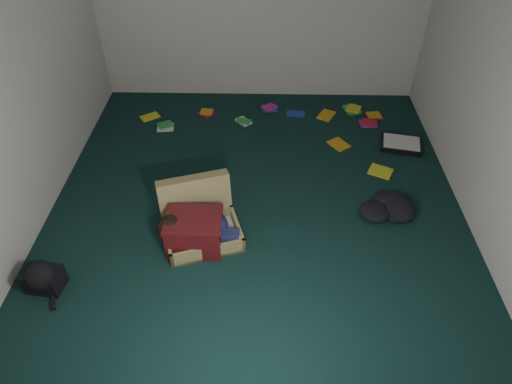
{
  "coord_description": "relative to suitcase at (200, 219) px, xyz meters",
  "views": [
    {
      "loc": [
        0.07,
        -3.23,
        3.07
      ],
      "look_at": [
        0.0,
        -0.15,
        0.35
      ],
      "focal_mm": 32.0,
      "sensor_mm": 36.0,
      "label": 1
    }
  ],
  "objects": [
    {
      "name": "wall_right",
      "position": [
        2.51,
        0.31,
        1.15
      ],
      "size": [
        0.0,
        4.5,
        4.5
      ],
      "primitive_type": "plane",
      "rotation": [
        1.57,
        0.0,
        -1.57
      ],
      "color": "silver",
      "rests_on": "ground"
    },
    {
      "name": "wall_left",
      "position": [
        -1.49,
        0.31,
        1.15
      ],
      "size": [
        0.0,
        4.5,
        4.5
      ],
      "primitive_type": "plane",
      "rotation": [
        1.57,
        0.0,
        1.57
      ],
      "color": "silver",
      "rests_on": "ground"
    },
    {
      "name": "backpack",
      "position": [
        -1.19,
        -0.66,
        -0.04
      ],
      "size": [
        0.39,
        0.33,
        0.22
      ],
      "primitive_type": null,
      "rotation": [
        0.0,
        0.0,
        -0.12
      ],
      "color": "black",
      "rests_on": "floor"
    },
    {
      "name": "floor",
      "position": [
        0.51,
        0.31,
        -0.15
      ],
      "size": [
        4.5,
        4.5,
        0.0
      ],
      "primitive_type": "plane",
      "color": "black",
      "rests_on": "ground"
    },
    {
      "name": "book_scatter",
      "position": [
        0.95,
        1.8,
        -0.14
      ],
      "size": [
        3.07,
        1.5,
        0.02
      ],
      "color": "yellow",
      "rests_on": "floor"
    },
    {
      "name": "paper_tray",
      "position": [
        2.14,
        1.39,
        -0.11
      ],
      "size": [
        0.5,
        0.42,
        0.06
      ],
      "rotation": [
        0.0,
        0.0,
        -0.2
      ],
      "color": "black",
      "rests_on": "floor"
    },
    {
      "name": "suitcase",
      "position": [
        0.0,
        0.0,
        0.0
      ],
      "size": [
        0.82,
        0.81,
        0.49
      ],
      "rotation": [
        0.0,
        0.0,
        0.31
      ],
      "color": "#9F9058",
      "rests_on": "floor"
    },
    {
      "name": "clothing_pile",
      "position": [
        1.76,
        0.33,
        -0.07
      ],
      "size": [
        0.51,
        0.43,
        0.15
      ],
      "primitive_type": null,
      "rotation": [
        0.0,
        0.0,
        0.13
      ],
      "color": "black",
      "rests_on": "floor"
    },
    {
      "name": "person",
      "position": [
        0.01,
        -0.17,
        0.04
      ],
      "size": [
        0.74,
        0.37,
        0.3
      ],
      "rotation": [
        0.0,
        0.0,
        0.31
      ],
      "color": "white",
      "rests_on": "suitcase"
    },
    {
      "name": "wall_front",
      "position": [
        0.51,
        -1.94,
        1.15
      ],
      "size": [
        4.5,
        0.0,
        4.5
      ],
      "primitive_type": "plane",
      "rotation": [
        -1.57,
        0.0,
        0.0
      ],
      "color": "silver",
      "rests_on": "ground"
    },
    {
      "name": "maroon_bin",
      "position": [
        -0.02,
        -0.19,
        0.02
      ],
      "size": [
        0.49,
        0.39,
        0.34
      ],
      "rotation": [
        0.0,
        0.0,
        -0.01
      ],
      "color": "#4E1014",
      "rests_on": "floor"
    }
  ]
}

